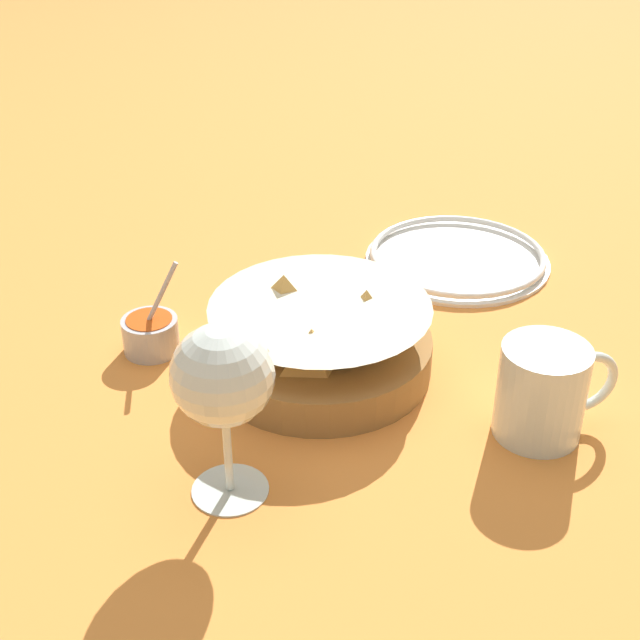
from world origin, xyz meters
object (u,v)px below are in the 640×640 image
object	(u,v)px
sauce_cup	(151,333)
beer_mug	(543,394)
food_basket	(320,341)
wine_glass	(223,380)
side_plate	(457,257)

from	to	relation	value
sauce_cup	beer_mug	xyz separation A→B (m)	(0.32, -0.23, 0.02)
food_basket	wine_glass	distance (m)	0.21
food_basket	side_plate	size ratio (longest dim) A/B	0.99
wine_glass	beer_mug	distance (m)	0.29
sauce_cup	side_plate	bearing A→B (deg)	14.20
wine_glass	beer_mug	size ratio (longest dim) A/B	1.38
wine_glass	side_plate	distance (m)	0.49
food_basket	side_plate	world-z (taller)	food_basket
wine_glass	side_plate	world-z (taller)	wine_glass
wine_glass	side_plate	size ratio (longest dim) A/B	0.70
wine_glass	side_plate	xyz separation A→B (m)	(0.35, 0.33, -0.11)
sauce_cup	wine_glass	size ratio (longest dim) A/B	0.63
wine_glass	beer_mug	xyz separation A→B (m)	(0.28, 0.00, -0.07)
sauce_cup	beer_mug	distance (m)	0.40
sauce_cup	beer_mug	size ratio (longest dim) A/B	0.86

